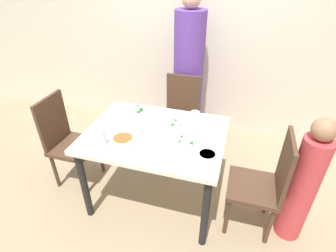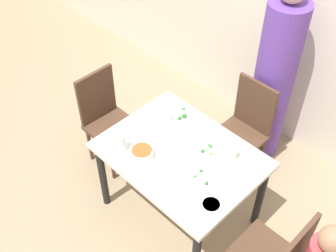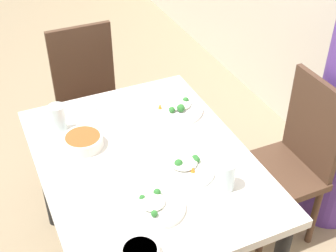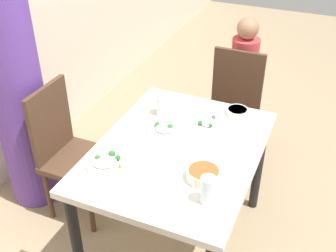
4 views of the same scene
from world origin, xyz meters
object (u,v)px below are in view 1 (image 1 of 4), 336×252
at_px(chair_adult_spot, 180,115).
at_px(glass_water_tall, 195,118).
at_px(person_child, 303,186).
at_px(plate_rice_adult, 137,111).
at_px(person_adult, 188,78).
at_px(bowl_curry, 123,140).
at_px(chair_child_spot, 264,183).

height_order(chair_adult_spot, glass_water_tall, chair_adult_spot).
xyz_separation_m(person_child, plate_rice_adult, (-1.46, 0.34, 0.23)).
bearing_deg(plate_rice_adult, person_child, -12.98).
bearing_deg(chair_adult_spot, plate_rice_adult, -120.83).
height_order(person_adult, bowl_curry, person_adult).
height_order(chair_adult_spot, chair_child_spot, same).
height_order(bowl_curry, plate_rice_adult, plate_rice_adult).
bearing_deg(chair_child_spot, person_child, 90.00).
bearing_deg(plate_rice_adult, bowl_curry, -80.51).
relative_size(person_child, plate_rice_adult, 4.24).
xyz_separation_m(chair_adult_spot, bowl_curry, (-0.22, -0.99, 0.29)).
bearing_deg(person_adult, bowl_curry, -99.31).
distance_m(bowl_curry, glass_water_tall, 0.65).
height_order(person_child, glass_water_tall, person_child).
relative_size(chair_adult_spot, chair_child_spot, 1.00).
bearing_deg(person_adult, person_child, -45.35).
xyz_separation_m(chair_child_spot, plate_rice_adult, (-1.19, 0.34, 0.27)).
distance_m(person_adult, bowl_curry, 1.35).
xyz_separation_m(chair_adult_spot, plate_rice_adult, (-0.30, -0.50, 0.27)).
relative_size(person_adult, plate_rice_adult, 6.61).
xyz_separation_m(chair_adult_spot, person_adult, (0.00, 0.34, 0.32)).
xyz_separation_m(chair_adult_spot, person_child, (1.16, -0.84, 0.04)).
bearing_deg(person_child, chair_adult_spot, 144.16).
bearing_deg(person_child, glass_water_tall, 162.45).
bearing_deg(chair_adult_spot, chair_child_spot, -43.27).
relative_size(chair_adult_spot, person_adult, 0.53).
bearing_deg(chair_adult_spot, person_child, -35.84).
height_order(plate_rice_adult, glass_water_tall, glass_water_tall).
bearing_deg(chair_child_spot, plate_rice_adult, -105.78).
xyz_separation_m(person_adult, bowl_curry, (-0.22, -1.33, -0.03)).
distance_m(chair_adult_spot, person_adult, 0.47).
distance_m(person_adult, person_child, 1.68).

